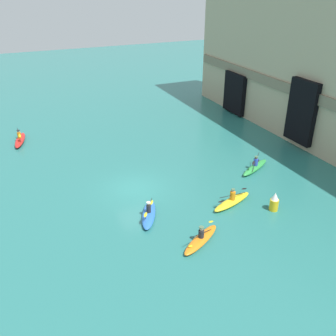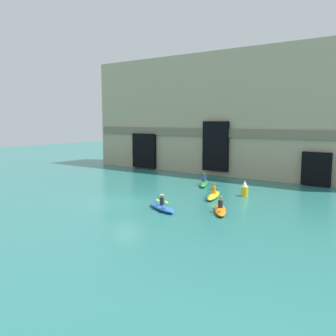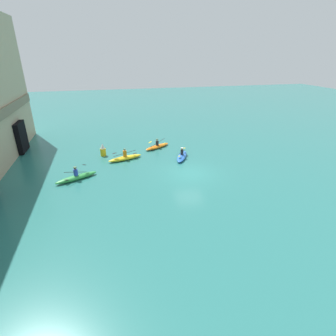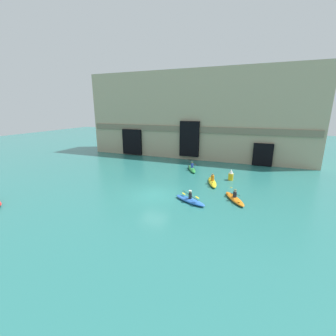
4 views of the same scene
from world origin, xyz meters
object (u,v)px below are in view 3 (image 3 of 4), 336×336
at_px(kayak_green, 76,177).
at_px(kayak_orange, 157,146).
at_px(marker_buoy, 103,150).
at_px(kayak_blue, 182,156).
at_px(kayak_yellow, 125,158).

relative_size(kayak_green, kayak_orange, 1.08).
bearing_deg(kayak_orange, kayak_green, -173.88).
bearing_deg(kayak_green, marker_buoy, -140.16).
bearing_deg(kayak_orange, kayak_blue, -94.16).
distance_m(kayak_orange, kayak_yellow, 4.62).
bearing_deg(kayak_orange, marker_buoy, 158.57).
bearing_deg(kayak_yellow, kayak_blue, 152.73).
distance_m(kayak_blue, kayak_orange, 3.95).
xyz_separation_m(kayak_yellow, marker_buoy, (1.68, 2.05, 0.36)).
xyz_separation_m(kayak_green, kayak_yellow, (3.47, -4.33, -0.01)).
distance_m(kayak_blue, marker_buoy, 8.04).
bearing_deg(kayak_orange, kayak_yellow, -175.81).
relative_size(kayak_blue, kayak_yellow, 0.92).
bearing_deg(kayak_blue, kayak_green, -49.09).
distance_m(kayak_green, kayak_yellow, 5.55).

